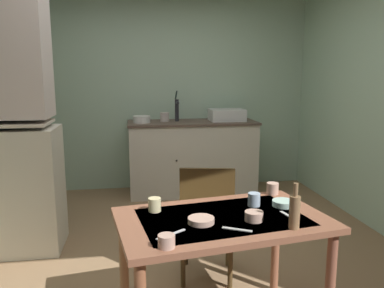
{
  "coord_description": "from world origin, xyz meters",
  "views": [
    {
      "loc": [
        -0.33,
        -3.14,
        1.52
      ],
      "look_at": [
        0.14,
        -0.04,
        0.95
      ],
      "focal_mm": 35.78,
      "sensor_mm": 36.0,
      "label": 1
    }
  ],
  "objects_px": {
    "hand_pump": "(177,108)",
    "mug_tall": "(254,199)",
    "sink_basin": "(227,115)",
    "serving_bowl_wide": "(254,216)",
    "glass_bottle": "(295,211)",
    "chair_far_side": "(207,221)",
    "dining_table": "(222,233)",
    "mixing_bowl_counter": "(142,119)"
  },
  "relations": [
    {
      "from": "mixing_bowl_counter",
      "to": "sink_basin",
      "type": "bearing_deg",
      "value": 2.61
    },
    {
      "from": "sink_basin",
      "to": "hand_pump",
      "type": "xyz_separation_m",
      "value": [
        -0.65,
        0.05,
        0.09
      ]
    },
    {
      "from": "serving_bowl_wide",
      "to": "mug_tall",
      "type": "relative_size",
      "value": 1.27
    },
    {
      "from": "sink_basin",
      "to": "mixing_bowl_counter",
      "type": "relative_size",
      "value": 2.04
    },
    {
      "from": "mixing_bowl_counter",
      "to": "glass_bottle",
      "type": "xyz_separation_m",
      "value": [
        0.72,
        -2.96,
        -0.16
      ]
    },
    {
      "from": "mixing_bowl_counter",
      "to": "serving_bowl_wide",
      "type": "bearing_deg",
      "value": -79.0
    },
    {
      "from": "serving_bowl_wide",
      "to": "hand_pump",
      "type": "bearing_deg",
      "value": 91.92
    },
    {
      "from": "mixing_bowl_counter",
      "to": "dining_table",
      "type": "xyz_separation_m",
      "value": [
        0.39,
        -2.74,
        -0.35
      ]
    },
    {
      "from": "sink_basin",
      "to": "hand_pump",
      "type": "height_order",
      "value": "hand_pump"
    },
    {
      "from": "sink_basin",
      "to": "chair_far_side",
      "type": "relative_size",
      "value": 0.49
    },
    {
      "from": "mixing_bowl_counter",
      "to": "glass_bottle",
      "type": "distance_m",
      "value": 3.05
    },
    {
      "from": "chair_far_side",
      "to": "mug_tall",
      "type": "height_order",
      "value": "chair_far_side"
    },
    {
      "from": "mug_tall",
      "to": "glass_bottle",
      "type": "distance_m",
      "value": 0.39
    },
    {
      "from": "mixing_bowl_counter",
      "to": "chair_far_side",
      "type": "xyz_separation_m",
      "value": [
        0.41,
        -2.15,
        -0.51
      ]
    },
    {
      "from": "hand_pump",
      "to": "glass_bottle",
      "type": "bearing_deg",
      "value": -84.94
    },
    {
      "from": "mixing_bowl_counter",
      "to": "hand_pump",
      "type": "bearing_deg",
      "value": 11.93
    },
    {
      "from": "mug_tall",
      "to": "chair_far_side",
      "type": "bearing_deg",
      "value": 115.96
    },
    {
      "from": "sink_basin",
      "to": "chair_far_side",
      "type": "xyz_separation_m",
      "value": [
        -0.68,
        -2.2,
        -0.55
      ]
    },
    {
      "from": "hand_pump",
      "to": "mug_tall",
      "type": "distance_m",
      "value": 2.71
    },
    {
      "from": "glass_bottle",
      "to": "chair_far_side",
      "type": "bearing_deg",
      "value": 110.87
    },
    {
      "from": "serving_bowl_wide",
      "to": "chair_far_side",
      "type": "bearing_deg",
      "value": 101.41
    },
    {
      "from": "mixing_bowl_counter",
      "to": "dining_table",
      "type": "bearing_deg",
      "value": -81.95
    },
    {
      "from": "hand_pump",
      "to": "glass_bottle",
      "type": "xyz_separation_m",
      "value": [
        0.27,
        -3.05,
        -0.28
      ]
    },
    {
      "from": "sink_basin",
      "to": "mixing_bowl_counter",
      "type": "distance_m",
      "value": 1.1
    },
    {
      "from": "chair_far_side",
      "to": "glass_bottle",
      "type": "bearing_deg",
      "value": -69.13
    },
    {
      "from": "mug_tall",
      "to": "mixing_bowl_counter",
      "type": "bearing_deg",
      "value": 103.57
    },
    {
      "from": "hand_pump",
      "to": "serving_bowl_wide",
      "type": "xyz_separation_m",
      "value": [
        0.1,
        -2.91,
        -0.36
      ]
    },
    {
      "from": "sink_basin",
      "to": "serving_bowl_wide",
      "type": "distance_m",
      "value": 2.93
    },
    {
      "from": "serving_bowl_wide",
      "to": "mug_tall",
      "type": "height_order",
      "value": "mug_tall"
    },
    {
      "from": "dining_table",
      "to": "serving_bowl_wide",
      "type": "xyz_separation_m",
      "value": [
        0.16,
        -0.08,
        0.12
      ]
    },
    {
      "from": "mixing_bowl_counter",
      "to": "serving_bowl_wide",
      "type": "height_order",
      "value": "mixing_bowl_counter"
    },
    {
      "from": "hand_pump",
      "to": "glass_bottle",
      "type": "relative_size",
      "value": 1.58
    },
    {
      "from": "sink_basin",
      "to": "dining_table",
      "type": "bearing_deg",
      "value": -104.24
    },
    {
      "from": "serving_bowl_wide",
      "to": "glass_bottle",
      "type": "distance_m",
      "value": 0.23
    },
    {
      "from": "hand_pump",
      "to": "mug_tall",
      "type": "xyz_separation_m",
      "value": [
        0.17,
        -2.68,
        -0.34
      ]
    },
    {
      "from": "mug_tall",
      "to": "glass_bottle",
      "type": "xyz_separation_m",
      "value": [
        0.1,
        -0.38,
        0.06
      ]
    },
    {
      "from": "dining_table",
      "to": "chair_far_side",
      "type": "xyz_separation_m",
      "value": [
        0.03,
        0.59,
        -0.16
      ]
    },
    {
      "from": "dining_table",
      "to": "sink_basin",
      "type": "bearing_deg",
      "value": 75.76
    },
    {
      "from": "hand_pump",
      "to": "serving_bowl_wide",
      "type": "distance_m",
      "value": 2.94
    },
    {
      "from": "mug_tall",
      "to": "glass_bottle",
      "type": "height_order",
      "value": "glass_bottle"
    },
    {
      "from": "chair_far_side",
      "to": "glass_bottle",
      "type": "distance_m",
      "value": 0.93
    },
    {
      "from": "dining_table",
      "to": "glass_bottle",
      "type": "relative_size",
      "value": 5.15
    }
  ]
}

